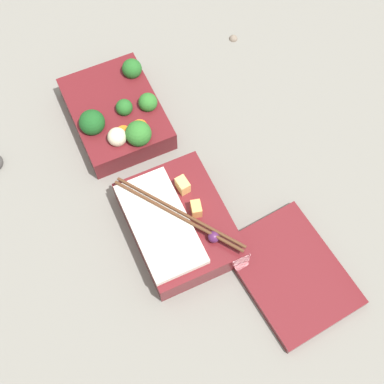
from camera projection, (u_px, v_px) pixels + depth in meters
ground_plane at (144, 176)px, 0.89m from camera, size 3.00×3.00×0.00m
bento_tray_vegetable at (118, 114)px, 0.92m from camera, size 0.19×0.15×0.08m
bento_tray_rice at (177, 223)px, 0.83m from camera, size 0.19×0.15×0.07m
bento_lid at (291, 273)px, 0.81m from camera, size 0.20×0.16×0.01m
pebble_1 at (233, 38)px, 1.02m from camera, size 0.02×0.02×0.02m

